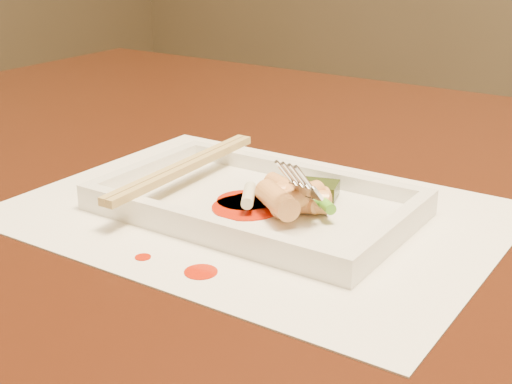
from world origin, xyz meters
The scene contains 26 objects.
table centered at (0.00, 0.00, 0.65)m, with size 1.40×0.90×0.75m.
placemat centered at (0.00, -0.11, 0.75)m, with size 0.40×0.30×0.00m, color white.
sauce_splatter_a centered at (0.03, -0.23, 0.75)m, with size 0.02×0.02×0.00m, color red.
sauce_splatter_b centered at (-0.02, -0.23, 0.75)m, with size 0.01×0.01×0.00m, color red.
plate_base centered at (0.00, -0.11, 0.76)m, with size 0.26×0.16×0.01m, color white.
plate_rim_far centered at (0.00, -0.04, 0.77)m, with size 0.26×0.01×0.01m, color white.
plate_rim_near centered at (0.00, -0.18, 0.77)m, with size 0.26×0.01×0.01m, color white.
plate_rim_left centered at (-0.13, -0.11, 0.77)m, with size 0.01×0.14×0.01m, color white.
plate_rim_right centered at (0.12, -0.11, 0.77)m, with size 0.01×0.14×0.01m, color white.
veg_piece centered at (0.03, -0.07, 0.77)m, with size 0.04×0.03×0.01m, color black.
scallion_white centered at (0.00, -0.12, 0.77)m, with size 0.01×0.01×0.04m, color #EAEACC.
scallion_green centered at (0.04, -0.09, 0.77)m, with size 0.01×0.01×0.09m, color #439E19.
chopstick_a centered at (-0.08, -0.11, 0.78)m, with size 0.01×0.21×0.01m, color tan.
chopstick_b centered at (-0.08, -0.11, 0.78)m, with size 0.01×0.21×0.01m, color tan.
fork centered at (0.07, -0.09, 0.83)m, with size 0.09×0.10×0.14m, color silver, non-canonical shape.
sauce_blob_0 centered at (-0.01, -0.11, 0.76)m, with size 0.04×0.04×0.00m, color red.
sauce_blob_1 centered at (0.00, -0.12, 0.76)m, with size 0.06×0.06×0.00m, color red.
sauce_blob_2 centered at (-0.01, -0.11, 0.76)m, with size 0.05×0.05×0.00m, color red.
rice_cake_0 centered at (0.02, -0.10, 0.77)m, with size 0.02×0.02×0.04m, color #EDB76E.
rice_cake_1 centered at (0.04, -0.11, 0.77)m, with size 0.02×0.02×0.04m, color #EDB76E.
rice_cake_2 centered at (0.04, -0.11, 0.78)m, with size 0.02×0.02×0.04m, color #EDB76E.
rice_cake_3 centered at (0.03, -0.10, 0.77)m, with size 0.02×0.02×0.04m, color #EDB76E.
rice_cake_4 centered at (0.03, -0.11, 0.77)m, with size 0.02×0.02×0.04m, color #EDB76E.
rice_cake_5 centered at (0.03, -0.13, 0.78)m, with size 0.02×0.02×0.05m, color #EDB76E.
rice_cake_6 centered at (0.02, -0.09, 0.77)m, with size 0.02×0.02×0.05m, color #EDB76E.
rice_cake_7 centered at (0.04, -0.11, 0.77)m, with size 0.02×0.02×0.04m, color #EDB76E.
Camera 1 is at (0.31, -0.58, 0.98)m, focal length 50.00 mm.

